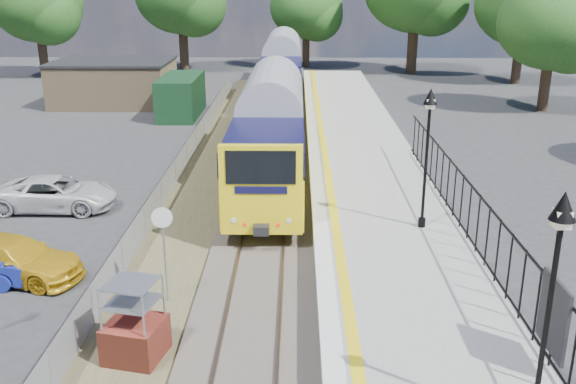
{
  "coord_description": "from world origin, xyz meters",
  "views": [
    {
      "loc": [
        1.15,
        -13.87,
        8.79
      ],
      "look_at": [
        0.86,
        6.26,
        2.0
      ],
      "focal_mm": 40.0,
      "sensor_mm": 36.0,
      "label": 1
    }
  ],
  "objects_px": {
    "brick_plinth": "(134,322)",
    "speed_sign": "(163,238)",
    "victorian_lamp_south": "(556,259)",
    "train": "(279,85)",
    "victorian_lamp_north": "(429,126)",
    "car_white": "(55,193)",
    "car_yellow": "(14,259)"
  },
  "relations": [
    {
      "from": "victorian_lamp_south",
      "to": "train",
      "type": "xyz_separation_m",
      "value": [
        -5.5,
        30.09,
        -1.96
      ]
    },
    {
      "from": "victorian_lamp_south",
      "to": "brick_plinth",
      "type": "relative_size",
      "value": 2.22
    },
    {
      "from": "brick_plinth",
      "to": "speed_sign",
      "type": "relative_size",
      "value": 0.72
    },
    {
      "from": "brick_plinth",
      "to": "car_yellow",
      "type": "distance_m",
      "value": 6.43
    },
    {
      "from": "train",
      "to": "brick_plinth",
      "type": "distance_m",
      "value": 26.75
    },
    {
      "from": "brick_plinth",
      "to": "car_yellow",
      "type": "bearing_deg",
      "value": 137.68
    },
    {
      "from": "victorian_lamp_south",
      "to": "victorian_lamp_north",
      "type": "distance_m",
      "value": 10.0
    },
    {
      "from": "car_white",
      "to": "victorian_lamp_north",
      "type": "bearing_deg",
      "value": -105.2
    },
    {
      "from": "victorian_lamp_north",
      "to": "train",
      "type": "height_order",
      "value": "victorian_lamp_north"
    },
    {
      "from": "victorian_lamp_north",
      "to": "victorian_lamp_south",
      "type": "bearing_deg",
      "value": -88.85
    },
    {
      "from": "brick_plinth",
      "to": "car_white",
      "type": "distance_m",
      "value": 11.86
    },
    {
      "from": "brick_plinth",
      "to": "speed_sign",
      "type": "distance_m",
      "value": 2.97
    },
    {
      "from": "victorian_lamp_south",
      "to": "car_white",
      "type": "bearing_deg",
      "value": 134.93
    },
    {
      "from": "train",
      "to": "car_white",
      "type": "height_order",
      "value": "train"
    },
    {
      "from": "victorian_lamp_south",
      "to": "brick_plinth",
      "type": "bearing_deg",
      "value": 156.83
    },
    {
      "from": "car_yellow",
      "to": "victorian_lamp_north",
      "type": "bearing_deg",
      "value": -64.74
    },
    {
      "from": "victorian_lamp_north",
      "to": "car_white",
      "type": "xyz_separation_m",
      "value": [
        -13.68,
        3.91,
        -3.64
      ]
    },
    {
      "from": "car_yellow",
      "to": "victorian_lamp_south",
      "type": "bearing_deg",
      "value": -105.56
    },
    {
      "from": "train",
      "to": "car_white",
      "type": "distance_m",
      "value": 18.3
    },
    {
      "from": "victorian_lamp_north",
      "to": "brick_plinth",
      "type": "relative_size",
      "value": 2.22
    },
    {
      "from": "victorian_lamp_north",
      "to": "car_yellow",
      "type": "distance_m",
      "value": 13.44
    },
    {
      "from": "train",
      "to": "car_white",
      "type": "relative_size",
      "value": 8.61
    },
    {
      "from": "brick_plinth",
      "to": "car_white",
      "type": "xyz_separation_m",
      "value": [
        -5.68,
        10.4,
        -0.33
      ]
    },
    {
      "from": "car_white",
      "to": "car_yellow",
      "type": "bearing_deg",
      "value": -170.53
    },
    {
      "from": "victorian_lamp_south",
      "to": "car_yellow",
      "type": "height_order",
      "value": "victorian_lamp_south"
    },
    {
      "from": "train",
      "to": "brick_plinth",
      "type": "xyz_separation_m",
      "value": [
        -2.7,
        -26.58,
        -1.35
      ]
    },
    {
      "from": "brick_plinth",
      "to": "speed_sign",
      "type": "bearing_deg",
      "value": 85.85
    },
    {
      "from": "victorian_lamp_south",
      "to": "brick_plinth",
      "type": "xyz_separation_m",
      "value": [
        -8.2,
        3.51,
        -3.3
      ]
    },
    {
      "from": "victorian_lamp_south",
      "to": "car_yellow",
      "type": "bearing_deg",
      "value": 148.83
    },
    {
      "from": "train",
      "to": "speed_sign",
      "type": "xyz_separation_m",
      "value": [
        -2.5,
        -23.78,
        -0.37
      ]
    },
    {
      "from": "car_yellow",
      "to": "car_white",
      "type": "height_order",
      "value": "car_white"
    },
    {
      "from": "victorian_lamp_north",
      "to": "car_yellow",
      "type": "height_order",
      "value": "victorian_lamp_north"
    }
  ]
}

